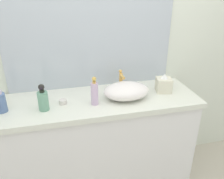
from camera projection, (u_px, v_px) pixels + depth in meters
name	position (u px, v px, depth m)	size (l,w,h in m)	color
bathroom_wall_rear	(101.00, 41.00, 1.97)	(6.00, 0.06, 2.60)	silver
vanity_counter	(99.00, 144.00, 2.03)	(1.63, 0.55, 0.91)	white
wall_mirror_panel	(90.00, 31.00, 1.88)	(1.42, 0.01, 0.97)	#B2BCC6
sink_basin	(126.00, 91.00, 1.83)	(0.37, 0.27, 0.13)	white
faucet	(121.00, 79.00, 1.95)	(0.03, 0.11, 0.18)	gold
soap_dispenser	(43.00, 100.00, 1.65)	(0.07, 0.07, 0.20)	#6BA285
lotion_bottle	(95.00, 93.00, 1.72)	(0.06, 0.06, 0.23)	silver
perfume_bottle	(1.00, 102.00, 1.63)	(0.07, 0.07, 0.17)	#55709E
tissue_box	(164.00, 84.00, 1.95)	(0.15, 0.15, 0.16)	beige
candle_jar	(63.00, 102.00, 1.76)	(0.06, 0.06, 0.03)	silver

